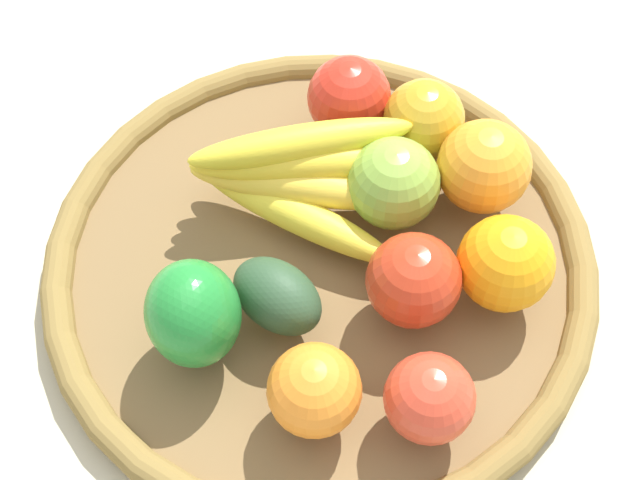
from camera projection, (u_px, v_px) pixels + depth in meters
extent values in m
plane|color=#C0B897|center=(320.00, 273.00, 0.78)|extent=(2.40, 2.40, 0.00)
cylinder|color=brown|center=(320.00, 267.00, 0.77)|extent=(0.44, 0.44, 0.02)
torus|color=olive|center=(320.00, 261.00, 0.76)|extent=(0.46, 0.46, 0.03)
sphere|color=orange|center=(314.00, 390.00, 0.65)|extent=(0.08, 0.08, 0.07)
sphere|color=#85B13E|center=(394.00, 183.00, 0.74)|extent=(0.09, 0.09, 0.08)
ellipsoid|color=yellow|center=(294.00, 213.00, 0.75)|extent=(0.16, 0.14, 0.03)
ellipsoid|color=yellow|center=(302.00, 185.00, 0.75)|extent=(0.12, 0.18, 0.03)
ellipsoid|color=yellow|center=(303.00, 163.00, 0.74)|extent=(0.09, 0.19, 0.03)
ellipsoid|color=yellow|center=(301.00, 143.00, 0.74)|extent=(0.06, 0.19, 0.03)
ellipsoid|color=#218531|center=(193.00, 313.00, 0.67)|extent=(0.09, 0.08, 0.09)
sphere|color=red|center=(414.00, 280.00, 0.69)|extent=(0.07, 0.07, 0.07)
sphere|color=orange|center=(484.00, 166.00, 0.75)|extent=(0.11, 0.11, 0.08)
sphere|color=red|center=(349.00, 98.00, 0.79)|extent=(0.10, 0.10, 0.07)
sphere|color=red|center=(429.00, 398.00, 0.65)|extent=(0.08, 0.08, 0.07)
sphere|color=#BC9020|center=(424.00, 120.00, 0.78)|extent=(0.10, 0.10, 0.07)
ellipsoid|color=#2B492D|center=(277.00, 296.00, 0.70)|extent=(0.09, 0.09, 0.05)
sphere|color=orange|center=(505.00, 263.00, 0.70)|extent=(0.09, 0.09, 0.08)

